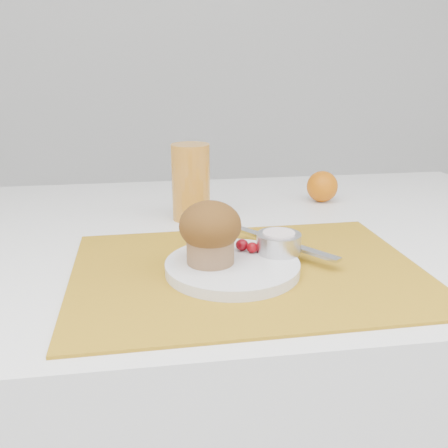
{
  "coord_description": "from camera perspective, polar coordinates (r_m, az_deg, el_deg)",
  "views": [
    {
      "loc": [
        -0.19,
        -0.79,
        1.04
      ],
      "look_at": [
        -0.08,
        -0.06,
        0.8
      ],
      "focal_mm": 40.0,
      "sensor_mm": 36.0,
      "label": 1
    }
  ],
  "objects": [
    {
      "name": "table",
      "position": [
        1.09,
        3.26,
        -19.66
      ],
      "size": [
        1.2,
        0.8,
        0.75
      ],
      "primitive_type": "cube",
      "color": "white",
      "rests_on": "ground"
    },
    {
      "name": "placemat",
      "position": [
        0.73,
        2.73,
        -5.35
      ],
      "size": [
        0.51,
        0.38,
        0.0
      ],
      "primitive_type": "cube",
      "rotation": [
        0.0,
        0.0,
        0.02
      ],
      "color": "#AE7D18",
      "rests_on": "table"
    },
    {
      "name": "plate",
      "position": [
        0.71,
        0.97,
        -4.9
      ],
      "size": [
        0.23,
        0.23,
        0.02
      ],
      "primitive_type": "cylinder",
      "rotation": [
        0.0,
        0.0,
        -0.2
      ],
      "color": "silver",
      "rests_on": "placemat"
    },
    {
      "name": "ramekin",
      "position": [
        0.74,
        6.27,
        -2.16
      ],
      "size": [
        0.08,
        0.08,
        0.03
      ],
      "primitive_type": "cylinder",
      "rotation": [
        0.0,
        0.0,
        0.26
      ],
      "color": "silver",
      "rests_on": "plate"
    },
    {
      "name": "cream",
      "position": [
        0.74,
        6.31,
        -1.14
      ],
      "size": [
        0.06,
        0.06,
        0.01
      ],
      "primitive_type": "cylinder",
      "rotation": [
        0.0,
        0.0,
        -0.17
      ],
      "color": "silver",
      "rests_on": "ramekin"
    },
    {
      "name": "raspberry_near",
      "position": [
        0.75,
        2.07,
        -2.39
      ],
      "size": [
        0.02,
        0.02,
        0.02
      ],
      "primitive_type": "ellipsoid",
      "color": "#4E0208",
      "rests_on": "plate"
    },
    {
      "name": "raspberry_far",
      "position": [
        0.74,
        3.24,
        -2.7
      ],
      "size": [
        0.02,
        0.02,
        0.02
      ],
      "primitive_type": "ellipsoid",
      "color": "#610208",
      "rests_on": "plate"
    },
    {
      "name": "butter_knife",
      "position": [
        0.78,
        7.01,
        -2.21
      ],
      "size": [
        0.13,
        0.17,
        0.0
      ],
      "primitive_type": "cube",
      "rotation": [
        0.0,
        0.0,
        -0.94
      ],
      "color": "#B8BBC1",
      "rests_on": "plate"
    },
    {
      "name": "orange",
      "position": [
        1.09,
        11.16,
        4.23
      ],
      "size": [
        0.07,
        0.07,
        0.07
      ],
      "primitive_type": "sphere",
      "color": "#CF6307",
      "rests_on": "table"
    },
    {
      "name": "juice_glass",
      "position": [
        0.95,
        -3.8,
        4.79
      ],
      "size": [
        0.07,
        0.07,
        0.14
      ],
      "primitive_type": "cylinder",
      "rotation": [
        0.0,
        0.0,
        -0.0
      ],
      "color": "orange",
      "rests_on": "table"
    },
    {
      "name": "muffin",
      "position": [
        0.69,
        -1.58,
        -0.85
      ],
      "size": [
        0.09,
        0.09,
        0.09
      ],
      "color": "#916946",
      "rests_on": "plate"
    }
  ]
}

